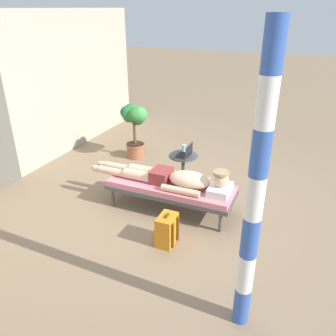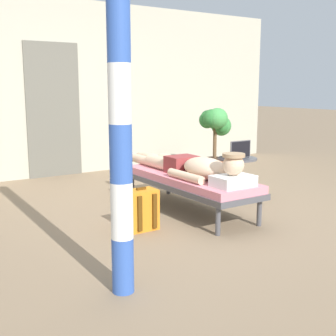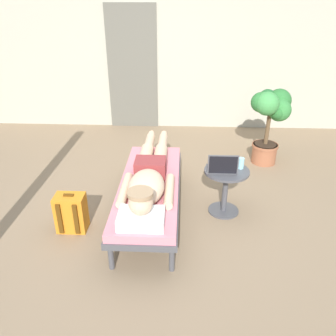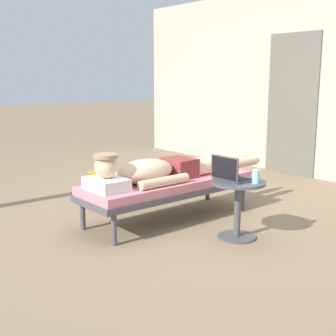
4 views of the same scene
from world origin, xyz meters
name	(u,v)px [view 4 (image 4 of 4)]	position (x,y,z in m)	size (l,w,h in m)	color
ground_plane	(174,221)	(0.00, 0.00, 0.00)	(40.00, 40.00, 0.00)	#8C7256
house_wall_back	(331,82)	(-0.09, 2.90, 1.35)	(7.60, 0.20, 2.70)	#B2AD99
house_door_panel	(292,105)	(-0.63, 2.79, 1.02)	(0.84, 0.03, 2.04)	#625F54
lounge_chair	(168,186)	(-0.09, 0.00, 0.35)	(0.64, 1.85, 0.42)	#4C4C51
person_reclining	(164,170)	(-0.09, -0.06, 0.52)	(0.53, 2.17, 0.33)	white
side_table	(238,199)	(0.73, 0.12, 0.36)	(0.48, 0.48, 0.52)	#4C4C51
laptop	(229,174)	(0.67, 0.07, 0.58)	(0.31, 0.24, 0.23)	#4C4C51
drink_glass	(256,176)	(0.88, 0.17, 0.58)	(0.06, 0.06, 0.12)	#99D8E5
backpack	(104,190)	(-0.87, -0.28, 0.20)	(0.30, 0.26, 0.42)	orange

